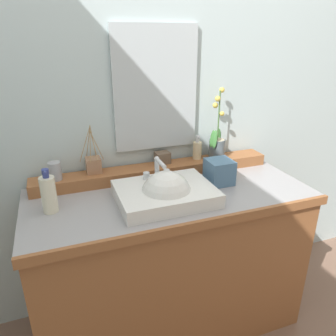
{
  "coord_description": "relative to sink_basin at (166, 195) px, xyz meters",
  "views": [
    {
      "loc": [
        -0.51,
        -1.34,
        1.56
      ],
      "look_at": [
        -0.02,
        -0.02,
        0.98
      ],
      "focal_mm": 34.2,
      "sensor_mm": 36.0,
      "label": 1
    }
  ],
  "objects": [
    {
      "name": "lotion_bottle",
      "position": [
        -0.51,
        0.08,
        0.06
      ],
      "size": [
        0.07,
        0.07,
        0.2
      ],
      "color": "beige",
      "rests_on": "vanity_cabinet"
    },
    {
      "name": "tumbler_cup",
      "position": [
        -0.48,
        0.29,
        0.08
      ],
      "size": [
        0.06,
        0.06,
        0.09
      ],
      "primitive_type": "cylinder",
      "color": "#9C9DA3",
      "rests_on": "back_ledge"
    },
    {
      "name": "sink_basin",
      "position": [
        0.0,
        0.0,
        0.0
      ],
      "size": [
        0.45,
        0.34,
        0.27
      ],
      "color": "white",
      "rests_on": "vanity_cabinet"
    },
    {
      "name": "wall_back",
      "position": [
        0.05,
        0.48,
        0.48
      ],
      "size": [
        3.23,
        0.2,
        2.7
      ],
      "primitive_type": "cube",
      "color": "silver",
      "rests_on": "ground"
    },
    {
      "name": "back_ledge",
      "position": [
        0.05,
        0.29,
        -0.0
      ],
      "size": [
        1.33,
        0.13,
        0.06
      ],
      "primitive_type": "cube",
      "color": "#925831",
      "rests_on": "vanity_cabinet"
    },
    {
      "name": "vanity_cabinet",
      "position": [
        0.05,
        0.07,
        -0.45
      ],
      "size": [
        1.41,
        0.61,
        0.85
      ],
      "color": "#925831",
      "rests_on": "ground"
    },
    {
      "name": "trinket_box",
      "position": [
        0.09,
        0.32,
        0.06
      ],
      "size": [
        0.08,
        0.07,
        0.06
      ],
      "primitive_type": "cube",
      "rotation": [
        0.0,
        0.0,
        0.07
      ],
      "color": "brown",
      "rests_on": "back_ledge"
    },
    {
      "name": "soap_dispenser",
      "position": [
        0.31,
        0.32,
        0.09
      ],
      "size": [
        0.05,
        0.05,
        0.14
      ],
      "color": "beige",
      "rests_on": "back_ledge"
    },
    {
      "name": "floor",
      "position": [
        0.05,
        0.07,
        -0.92
      ],
      "size": [
        3.23,
        3.77,
        0.1
      ],
      "primitive_type": "cube",
      "color": "#7D5F4E",
      "rests_on": "ground"
    },
    {
      "name": "potted_plant",
      "position": [
        0.42,
        0.3,
        0.12
      ],
      "size": [
        0.11,
        0.11,
        0.4
      ],
      "color": "slate",
      "rests_on": "back_ledge"
    },
    {
      "name": "mirror",
      "position": [
        0.08,
        0.37,
        0.43
      ],
      "size": [
        0.46,
        0.02,
        0.64
      ],
      "primitive_type": "cube",
      "color": "silver"
    },
    {
      "name": "tissue_box",
      "position": [
        0.33,
        0.09,
        0.03
      ],
      "size": [
        0.13,
        0.13,
        0.13
      ],
      "primitive_type": "cube",
      "rotation": [
        0.0,
        0.0,
        0.0
      ],
      "color": "#4A6F8F",
      "rests_on": "vanity_cabinet"
    },
    {
      "name": "reed_diffuser",
      "position": [
        -0.29,
        0.32,
        0.07
      ],
      "size": [
        0.12,
        0.11,
        0.25
      ],
      "color": "#9B6E4F",
      "rests_on": "back_ledge"
    }
  ]
}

